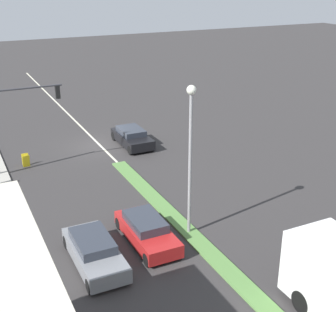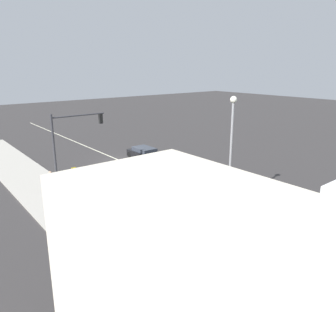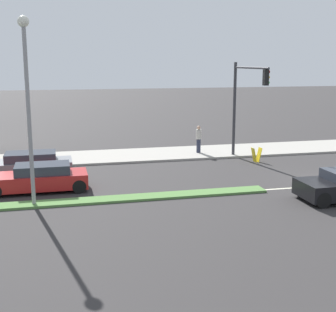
{
  "view_description": "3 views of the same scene",
  "coord_description": "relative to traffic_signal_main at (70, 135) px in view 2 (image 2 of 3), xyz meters",
  "views": [
    {
      "loc": [
        9.78,
        31.8,
        12.1
      ],
      "look_at": [
        -1.4,
        8.81,
        2.01
      ],
      "focal_mm": 50.0,
      "sensor_mm": 36.0,
      "label": 1
    },
    {
      "loc": [
        16.23,
        27.66,
        9.27
      ],
      "look_at": [
        0.02,
        7.49,
        2.16
      ],
      "focal_mm": 35.0,
      "sensor_mm": 36.0,
      "label": 2
    },
    {
      "loc": [
        -19.02,
        13.03,
        5.79
      ],
      "look_at": [
        0.95,
        8.21,
        1.6
      ],
      "focal_mm": 50.0,
      "sensor_mm": 36.0,
      "label": 3
    }
  ],
  "objects": [
    {
      "name": "sidewalk_right",
      "position": [
        2.88,
        16.03,
        -3.84
      ],
      "size": [
        4.0,
        73.0,
        0.12
      ],
      "primitive_type": "cube",
      "color": "#A8A399",
      "rests_on": "ground"
    },
    {
      "name": "suv_black",
      "position": [
        -8.32,
        -1.43,
        -3.28
      ],
      "size": [
        1.89,
        4.28,
        1.27
      ],
      "color": "black",
      "rests_on": "ground"
    },
    {
      "name": "pedestrian",
      "position": [
        2.53,
        1.9,
        -2.89
      ],
      "size": [
        0.34,
        0.34,
        1.7
      ],
      "color": "#282D42",
      "rests_on": "sidewalk_right"
    },
    {
      "name": "street_lamp",
      "position": [
        -6.12,
        11.58,
        0.88
      ],
      "size": [
        0.44,
        0.44,
        7.37
      ],
      "color": "gray",
      "rests_on": "median_strip"
    },
    {
      "name": "warning_aframe_sign",
      "position": [
        -0.43,
        -0.71,
        -3.47
      ],
      "size": [
        0.45,
        0.53,
        0.84
      ],
      "color": "yellow",
      "rests_on": "ground"
    },
    {
      "name": "suv_grey",
      "position": [
        -1.12,
        12.06,
        -3.28
      ],
      "size": [
        1.81,
        4.49,
        1.28
      ],
      "color": "slate",
      "rests_on": "ground"
    },
    {
      "name": "lane_marking_center",
      "position": [
        -6.12,
        -2.47,
        -3.9
      ],
      "size": [
        0.16,
        60.0,
        0.01
      ],
      "primitive_type": "cube",
      "color": "beige",
      "rests_on": "ground"
    },
    {
      "name": "hatchback_red",
      "position": [
        -3.92,
        11.42,
        -3.29
      ],
      "size": [
        1.74,
        4.36,
        1.25
      ],
      "color": "#AD1E1E",
      "rests_on": "ground"
    },
    {
      "name": "traffic_signal_main",
      "position": [
        0.0,
        0.0,
        0.0
      ],
      "size": [
        4.59,
        0.34,
        5.6
      ],
      "color": "#333338",
      "rests_on": "sidewalk_right"
    },
    {
      "name": "building_corner_store",
      "position": [
        4.67,
        20.07,
        -0.79
      ],
      "size": [
        5.85,
        9.19,
        5.99
      ],
      "color": "beige",
      "rests_on": "sidewalk_right"
    },
    {
      "name": "ground_plane",
      "position": [
        -6.12,
        15.53,
        -3.9
      ],
      "size": [
        160.0,
        160.0,
        0.0
      ],
      "primitive_type": "plane",
      "color": "#333030"
    }
  ]
}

